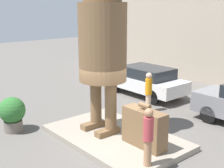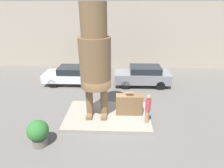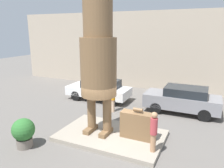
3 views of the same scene
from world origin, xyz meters
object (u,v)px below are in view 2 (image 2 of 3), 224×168
object	(u,v)px
planter_pot	(38,132)
giant_suitcase	(129,104)
parked_car_grey	(143,75)
tourist	(148,108)
worker_hivis	(92,82)
statue_figure	(95,56)
parked_car_white	(73,75)

from	to	relation	value
planter_pot	giant_suitcase	bearing A→B (deg)	30.11
parked_car_grey	planter_pot	distance (m)	9.03
tourist	worker_hivis	world-z (taller)	tourist
parked_car_grey	worker_hivis	size ratio (longest dim) A/B	2.52
statue_figure	parked_car_white	size ratio (longest dim) A/B	1.33
statue_figure	giant_suitcase	bearing A→B (deg)	5.42
worker_hivis	statue_figure	bearing A→B (deg)	-76.95
tourist	worker_hivis	size ratio (longest dim) A/B	0.97
planter_pot	tourist	bearing A→B (deg)	17.71
giant_suitcase	tourist	xyz separation A→B (m)	(0.93, -0.82, 0.31)
parked_car_grey	planter_pot	world-z (taller)	parked_car_grey
giant_suitcase	parked_car_grey	world-z (taller)	parked_car_grey
parked_car_white	parked_car_grey	xyz separation A→B (m)	(5.79, -0.13, 0.06)
giant_suitcase	parked_car_grey	xyz separation A→B (m)	(1.35, 4.55, 0.07)
parked_car_grey	parked_car_white	bearing A→B (deg)	-1.27
parked_car_grey	statue_figure	bearing A→B (deg)	55.89
parked_car_white	statue_figure	bearing A→B (deg)	118.10
parked_car_white	worker_hivis	xyz separation A→B (m)	(1.87, -1.74, 0.14)
statue_figure	worker_hivis	bearing A→B (deg)	103.05
parked_car_white	parked_car_grey	distance (m)	5.79
giant_suitcase	parked_car_white	distance (m)	6.45
planter_pot	parked_car_white	bearing A→B (deg)	91.10
giant_suitcase	worker_hivis	world-z (taller)	worker_hivis
statue_figure	planter_pot	distance (m)	4.52
giant_suitcase	planter_pot	bearing A→B (deg)	-149.89
planter_pot	statue_figure	bearing A→B (deg)	43.42
giant_suitcase	statue_figure	bearing A→B (deg)	-174.58
statue_figure	worker_hivis	world-z (taller)	statue_figure
parked_car_white	worker_hivis	world-z (taller)	worker_hivis
statue_figure	tourist	world-z (taller)	statue_figure
statue_figure	parked_car_white	distance (m)	6.22
parked_car_white	worker_hivis	size ratio (longest dim) A/B	2.59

